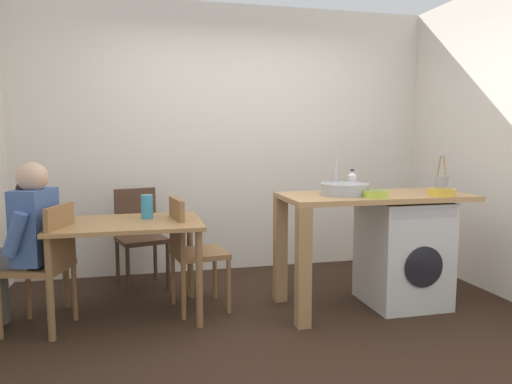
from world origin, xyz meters
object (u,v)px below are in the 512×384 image
at_px(dining_table, 127,234).
at_px(vase, 147,207).
at_px(chair_opposite, 191,247).
at_px(seated_person, 24,237).
at_px(chair_person_seat, 47,260).
at_px(bottle_tall_green, 352,181).
at_px(utensil_crock, 441,183).
at_px(chair_spare_by_wall, 139,232).
at_px(colander, 442,192).
at_px(washing_machine, 403,252).
at_px(mixing_bowl, 375,194).

bearing_deg(dining_table, vase, 33.69).
height_order(chair_opposite, vase, vase).
bearing_deg(seated_person, chair_person_seat, -90.00).
bearing_deg(dining_table, bottle_tall_green, 0.17).
relative_size(dining_table, utensil_crock, 3.67).
xyz_separation_m(dining_table, vase, (0.15, 0.10, 0.19)).
xyz_separation_m(seated_person, bottle_tall_green, (2.53, 0.08, 0.33)).
bearing_deg(utensil_crock, chair_spare_by_wall, 159.33).
bearing_deg(vase, utensil_crock, -6.24).
distance_m(chair_person_seat, colander, 2.97).
relative_size(chair_spare_by_wall, vase, 4.84).
bearing_deg(vase, chair_person_seat, -162.35).
xyz_separation_m(dining_table, seated_person, (-0.70, -0.07, 0.03)).
bearing_deg(chair_opposite, chair_person_seat, -90.15).
height_order(washing_machine, colander, colander).
bearing_deg(dining_table, seated_person, -173.99).
xyz_separation_m(chair_spare_by_wall, utensil_crock, (2.48, -0.93, 0.48)).
relative_size(dining_table, bottle_tall_green, 5.91).
xyz_separation_m(dining_table, chair_spare_by_wall, (0.08, 0.77, -0.14)).
distance_m(dining_table, chair_opposite, 0.50).
relative_size(chair_opposite, bottle_tall_green, 4.84).
distance_m(bottle_tall_green, mixing_bowl, 0.42).
bearing_deg(utensil_crock, mixing_bowl, -161.13).
distance_m(chair_person_seat, mixing_bowl, 2.43).
relative_size(chair_spare_by_wall, washing_machine, 1.05).
xyz_separation_m(washing_machine, bottle_tall_green, (-0.36, 0.22, 0.57)).
relative_size(washing_machine, mixing_bowl, 4.57).
xyz_separation_m(chair_person_seat, chair_spare_by_wall, (0.63, 0.89, 0.00)).
xyz_separation_m(chair_opposite, chair_spare_by_wall, (-0.40, 0.73, 0.00)).
bearing_deg(mixing_bowl, vase, 162.96).
relative_size(dining_table, vase, 5.91).
xyz_separation_m(seated_person, colander, (3.08, -0.36, 0.28)).
xyz_separation_m(chair_person_seat, seated_person, (-0.15, 0.05, 0.16)).
bearing_deg(seated_person, colander, -79.14).
xyz_separation_m(chair_opposite, mixing_bowl, (1.35, -0.45, 0.44)).
xyz_separation_m(mixing_bowl, colander, (0.55, -0.02, 0.00)).
bearing_deg(colander, vase, 166.53).
height_order(chair_person_seat, vase, vase).
relative_size(chair_opposite, mixing_bowl, 4.78).
relative_size(washing_machine, vase, 4.62).
relative_size(chair_person_seat, seated_person, 0.75).
relative_size(dining_table, chair_opposite, 1.22).
height_order(dining_table, mixing_bowl, mixing_bowl).
xyz_separation_m(bottle_tall_green, mixing_bowl, (-0.00, -0.42, -0.06)).
relative_size(chair_person_seat, vase, 4.84).
bearing_deg(washing_machine, utensil_crock, 8.10).
height_order(bottle_tall_green, utensil_crock, utensil_crock).
height_order(chair_person_seat, chair_opposite, same).
distance_m(chair_spare_by_wall, vase, 0.75).
height_order(seated_person, bottle_tall_green, seated_person).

